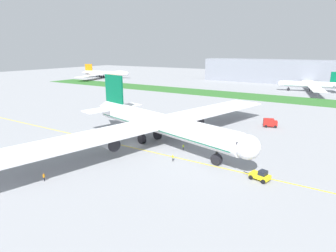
# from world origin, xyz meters

# --- Properties ---
(ground_plane) EXTENTS (600.00, 600.00, 0.00)m
(ground_plane) POSITION_xyz_m (0.00, 0.00, 0.00)
(ground_plane) COLOR gray
(ground_plane) RESTS_ON ground
(apron_taxi_line) EXTENTS (280.00, 0.36, 0.01)m
(apron_taxi_line) POSITION_xyz_m (0.00, -2.48, 0.00)
(apron_taxi_line) COLOR yellow
(apron_taxi_line) RESTS_ON ground
(grass_median_strip) EXTENTS (320.00, 24.00, 0.10)m
(grass_median_strip) POSITION_xyz_m (0.00, 100.41, 0.05)
(grass_median_strip) COLOR #2D6628
(grass_median_strip) RESTS_ON ground
(airliner_foreground) EXTENTS (60.14, 98.39, 17.82)m
(airliner_foreground) POSITION_xyz_m (4.57, 3.78, 6.05)
(airliner_foreground) COLOR white
(airliner_foreground) RESTS_ON ground
(pushback_tug) EXTENTS (5.79, 3.31, 2.21)m
(pushback_tug) POSITION_xyz_m (35.26, -4.14, 1.01)
(pushback_tug) COLOR yellow
(pushback_tug) RESTS_ON ground
(ground_crew_wingwalker_port) EXTENTS (0.47, 0.48, 1.63)m
(ground_crew_wingwalker_port) POSITION_xyz_m (14.95, -4.82, 0.99)
(ground_crew_wingwalker_port) COLOR black
(ground_crew_wingwalker_port) RESTS_ON ground
(ground_crew_marshaller_front) EXTENTS (0.31, 0.56, 1.61)m
(ground_crew_marshaller_front) POSITION_xyz_m (13.35, 3.14, 0.98)
(ground_crew_marshaller_front) COLOR black
(ground_crew_marshaller_front) RESTS_ON ground
(ground_crew_wingwalker_starboard) EXTENTS (0.49, 0.52, 1.76)m
(ground_crew_wingwalker_starboard) POSITION_xyz_m (-1.45, -27.70, 1.07)
(ground_crew_wingwalker_starboard) COLOR black
(ground_crew_wingwalker_starboard) RESTS_ON ground
(traffic_cone_near_nose) EXTENTS (0.36, 0.36, 0.58)m
(traffic_cone_near_nose) POSITION_xyz_m (-16.63, -16.42, 0.28)
(traffic_cone_near_nose) COLOR #F2590C
(traffic_cone_near_nose) RESTS_ON ground
(service_truck_baggage_loader) EXTENTS (4.95, 3.58, 2.89)m
(service_truck_baggage_loader) POSITION_xyz_m (27.12, 39.01, 1.55)
(service_truck_baggage_loader) COLOR #B21E19
(service_truck_baggage_loader) RESTS_ON ground
(parked_airliner_far_left) EXTENTS (46.86, 77.94, 12.29)m
(parked_airliner_far_left) POSITION_xyz_m (-145.59, 137.22, 4.17)
(parked_airliner_far_left) COLOR white
(parked_airliner_far_left) RESTS_ON ground
(parked_airliner_far_centre) EXTENTS (38.47, 61.88, 12.58)m
(parked_airliner_far_centre) POSITION_xyz_m (28.65, 139.17, 4.27)
(parked_airliner_far_centre) COLOR white
(parked_airliner_far_centre) RESTS_ON ground
(terminal_building) EXTENTS (101.02, 20.00, 18.00)m
(terminal_building) POSITION_xyz_m (-7.44, 179.26, 9.00)
(terminal_building) COLOR gray
(terminal_building) RESTS_ON ground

